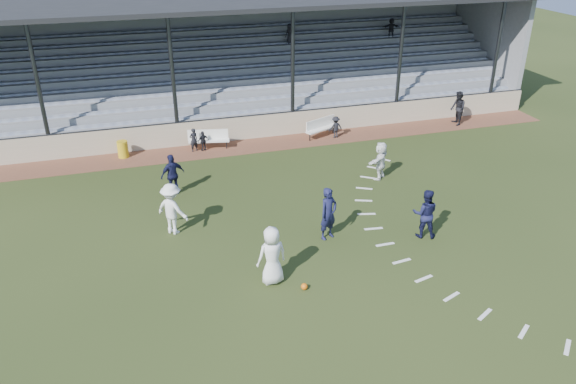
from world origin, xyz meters
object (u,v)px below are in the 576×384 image
object	(u,v)px
bench_right	(321,126)
player_white_lead	(272,255)
trash_bin	(123,149)
player_navy_lead	(328,214)
football	(304,287)
official	(458,108)
bench_left	(208,137)

from	to	relation	value
bench_right	player_white_lead	distance (m)	13.16
trash_bin	player_navy_lead	bearing A→B (deg)	-55.20
football	player_white_lead	distance (m)	1.40
trash_bin	official	size ratio (longest dim) A/B	0.43
player_white_lead	player_navy_lead	xyz separation A→B (m)	(2.64, 2.04, -0.00)
football	official	distance (m)	17.55
bench_right	football	world-z (taller)	bench_right
bench_left	player_navy_lead	size ratio (longest dim) A/B	1.04
bench_left	football	size ratio (longest dim) A/B	9.60
football	official	size ratio (longest dim) A/B	0.11
bench_right	player_navy_lead	world-z (taller)	player_navy_lead
trash_bin	football	size ratio (longest dim) A/B	3.80
player_white_lead	bench_left	bearing A→B (deg)	-98.77
bench_right	football	distance (m)	13.44
trash_bin	official	xyz separation A→B (m)	(17.80, -0.53, 0.52)
player_navy_lead	player_white_lead	bearing A→B (deg)	-165.52
player_white_lead	official	xyz separation A→B (m)	(13.63, 11.30, -0.04)
player_white_lead	player_navy_lead	distance (m)	3.33
trash_bin	official	world-z (taller)	official
bench_left	player_white_lead	distance (m)	11.79
bench_left	player_white_lead	xyz separation A→B (m)	(0.05, -11.78, 0.40)
bench_left	bench_right	world-z (taller)	same
bench_right	official	bearing A→B (deg)	-27.81
player_navy_lead	football	bearing A→B (deg)	-146.50
player_navy_lead	official	bearing A→B (deg)	16.83
bench_left	football	distance (m)	12.51
football	player_white_lead	xyz separation A→B (m)	(-0.85, 0.69, 0.88)
football	official	world-z (taller)	official
trash_bin	football	bearing A→B (deg)	-68.18
bench_left	football	xyz separation A→B (m)	(0.89, -12.47, -0.48)
bench_right	player_white_lead	size ratio (longest dim) A/B	1.01
trash_bin	official	distance (m)	17.81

